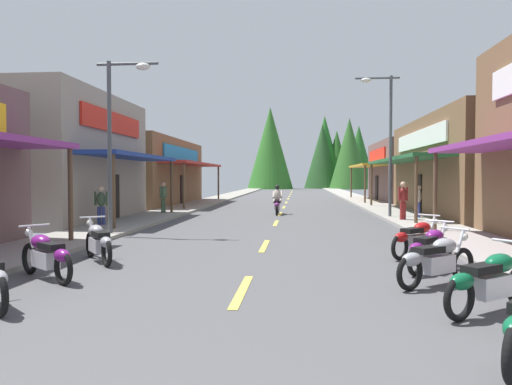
{
  "coord_description": "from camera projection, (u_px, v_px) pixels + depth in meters",
  "views": [
    {
      "loc": [
        0.99,
        -0.61,
        2.0
      ],
      "look_at": [
        -1.99,
        32.25,
        0.9
      ],
      "focal_mm": 33.42,
      "sensor_mm": 36.0,
      "label": 1
    }
  ],
  "objects": [
    {
      "name": "motorcycle_parked_right_1",
      "position": [
        490.0,
        280.0,
        6.92
      ],
      "size": [
        1.76,
        1.37,
        1.04
      ],
      "rotation": [
        0.0,
        0.0,
        0.65
      ],
      "color": "black",
      "rests_on": "ground"
    },
    {
      "name": "treeline_backdrop",
      "position": [
        314.0,
        154.0,
        80.74
      ],
      "size": [
        21.43,
        12.65,
        13.5
      ],
      "color": "#296423",
      "rests_on": "ground"
    },
    {
      "name": "pedestrian_waiting",
      "position": [
        101.0,
        204.0,
        18.61
      ],
      "size": [
        0.57,
        0.28,
        1.64
      ],
      "rotation": [
        0.0,
        0.0,
        1.51
      ],
      "color": "#333F8C",
      "rests_on": "ground"
    },
    {
      "name": "storefront_right_far",
      "position": [
        430.0,
        172.0,
        38.31
      ],
      "size": [
        10.22,
        10.61,
        4.82
      ],
      "color": "brown",
      "rests_on": "ground"
    },
    {
      "name": "storefront_left_far",
      "position": [
        128.0,
        172.0,
        34.23
      ],
      "size": [
        9.87,
        13.68,
        4.63
      ],
      "color": "brown",
      "rests_on": "ground"
    },
    {
      "name": "ground",
      "position": [
        285.0,
        206.0,
        32.88
      ],
      "size": [
        9.77,
        94.54,
        0.1
      ],
      "primitive_type": "cube",
      "color": "#4C4C4F"
    },
    {
      "name": "motorcycle_parked_right_4",
      "position": [
        417.0,
        238.0,
        11.79
      ],
      "size": [
        1.61,
        1.56,
        1.04
      ],
      "rotation": [
        0.0,
        0.0,
        0.77
      ],
      "color": "black",
      "rests_on": "ground"
    },
    {
      "name": "motorcycle_parked_left_2",
      "position": [
        46.0,
        255.0,
        9.2
      ],
      "size": [
        1.76,
        1.38,
        1.04
      ],
      "rotation": [
        0.0,
        0.0,
        2.49
      ],
      "color": "black",
      "rests_on": "ground"
    },
    {
      "name": "pedestrian_browsing",
      "position": [
        403.0,
        199.0,
        20.85
      ],
      "size": [
        0.48,
        0.42,
        1.78
      ],
      "rotation": [
        0.0,
        0.0,
        2.2
      ],
      "color": "maroon",
      "rests_on": "ground"
    },
    {
      "name": "pedestrian_by_shop",
      "position": [
        163.0,
        196.0,
        24.75
      ],
      "size": [
        0.36,
        0.55,
        1.71
      ],
      "rotation": [
        0.0,
        0.0,
        2.82
      ],
      "color": "#3F593F",
      "rests_on": "ground"
    },
    {
      "name": "storefront_right_middle",
      "position": [
        500.0,
        166.0,
        24.75
      ],
      "size": [
        10.01,
        13.81,
        5.1
      ],
      "color": "brown",
      "rests_on": "ground"
    },
    {
      "name": "streetlamp_right",
      "position": [
        384.0,
        127.0,
        22.48
      ],
      "size": [
        2.07,
        0.3,
        6.75
      ],
      "color": "#474C51",
      "rests_on": "ground"
    },
    {
      "name": "centerline_dashes",
      "position": [
        286.0,
        202.0,
        37.16
      ],
      "size": [
        0.16,
        72.2,
        0.01
      ],
      "color": "#E0C64C",
      "rests_on": "ground"
    },
    {
      "name": "motorcycle_parked_right_3",
      "position": [
        430.0,
        248.0,
        10.07
      ],
      "size": [
        1.38,
        1.76,
        1.04
      ],
      "rotation": [
        0.0,
        0.0,
        0.92
      ],
      "color": "black",
      "rests_on": "ground"
    },
    {
      "name": "motorcycle_parked_right_2",
      "position": [
        436.0,
        259.0,
        8.69
      ],
      "size": [
        1.76,
        1.38,
        1.04
      ],
      "rotation": [
        0.0,
        0.0,
        0.65
      ],
      "color": "black",
      "rests_on": "ground"
    },
    {
      "name": "sidewalk_left",
      "position": [
        198.0,
        204.0,
        33.43
      ],
      "size": [
        2.44,
        94.54,
        0.12
      ],
      "primitive_type": "cube",
      "color": "gray",
      "rests_on": "ground"
    },
    {
      "name": "storefront_left_middle",
      "position": [
        40.0,
        158.0,
        21.6
      ],
      "size": [
        8.75,
        9.2,
        5.67
      ],
      "color": "gray",
      "rests_on": "ground"
    },
    {
      "name": "pedestrian_strolling",
      "position": [
        419.0,
        200.0,
        21.99
      ],
      "size": [
        0.3,
        0.57,
        1.6
      ],
      "rotation": [
        0.0,
        0.0,
        3.03
      ],
      "color": "#333F8C",
      "rests_on": "ground"
    },
    {
      "name": "motorcycle_parked_left_3",
      "position": [
        98.0,
        241.0,
        11.09
      ],
      "size": [
        1.38,
        1.76,
        1.04
      ],
      "rotation": [
        0.0,
        0.0,
        2.22
      ],
      "color": "black",
      "rests_on": "ground"
    },
    {
      "name": "streetlamp_left",
      "position": [
        119.0,
        122.0,
        15.74
      ],
      "size": [
        2.07,
        0.3,
        5.81
      ],
      "color": "#474C51",
      "rests_on": "ground"
    },
    {
      "name": "rider_cruising_lead",
      "position": [
        277.0,
        202.0,
        25.18
      ],
      "size": [
        0.6,
        2.14,
        1.57
      ],
      "rotation": [
        0.0,
        0.0,
        1.57
      ],
      "color": "black",
      "rests_on": "ground"
    },
    {
      "name": "sidewalk_right",
      "position": [
        375.0,
        205.0,
        32.33
      ],
      "size": [
        2.44,
        94.54,
        0.12
      ],
      "primitive_type": "cube",
      "color": "#9E9991",
      "rests_on": "ground"
    }
  ]
}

